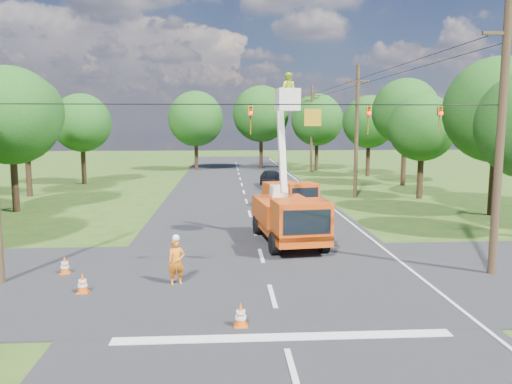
{
  "coord_description": "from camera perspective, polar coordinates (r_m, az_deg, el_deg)",
  "views": [
    {
      "loc": [
        -1.5,
        -15.63,
        5.64
      ],
      "look_at": [
        -0.14,
        6.39,
        2.6
      ],
      "focal_mm": 35.0,
      "sensor_mm": 36.0,
      "label": 1
    }
  ],
  "objects": [
    {
      "name": "signal_span",
      "position": [
        18.02,
        8.49,
        8.52
      ],
      "size": [
        18.0,
        0.29,
        1.07
      ],
      "color": "black",
      "rests_on": "ground"
    },
    {
      "name": "traffic_cone_4",
      "position": [
        20.25,
        -21.01,
        -7.81
      ],
      "size": [
        0.38,
        0.38,
        0.71
      ],
      "color": "#E0510B",
      "rests_on": "ground"
    },
    {
      "name": "ground_worker",
      "position": [
        17.85,
        -9.08,
        -7.89
      ],
      "size": [
        0.69,
        0.55,
        1.66
      ],
      "primitive_type": "imported",
      "rotation": [
        0.0,
        0.0,
        0.28
      ],
      "color": "orange",
      "rests_on": "ground"
    },
    {
      "name": "tree_far_a",
      "position": [
        60.74,
        -6.91,
        8.3
      ],
      "size": [
        6.6,
        6.6,
        9.5
      ],
      "color": "#382616",
      "rests_on": "ground"
    },
    {
      "name": "distant_car",
      "position": [
        44.66,
        1.79,
        1.57
      ],
      "size": [
        2.02,
        4.56,
        1.53
      ],
      "primitive_type": "imported",
      "rotation": [
        0.0,
        0.0,
        0.05
      ],
      "color": "black",
      "rests_on": "ground"
    },
    {
      "name": "tree_left_e",
      "position": [
        42.49,
        -24.91,
        8.27
      ],
      "size": [
        5.8,
        5.8,
        9.41
      ],
      "color": "#382616",
      "rests_on": "ground"
    },
    {
      "name": "road_main",
      "position": [
        36.11,
        -1.11,
        -1.15
      ],
      "size": [
        12.0,
        100.0,
        0.06
      ],
      "primitive_type": "cube",
      "color": "black",
      "rests_on": "ground"
    },
    {
      "name": "tree_far_b",
      "position": [
        62.81,
        0.59,
        8.9
      ],
      "size": [
        7.0,
        7.0,
        10.32
      ],
      "color": "#382616",
      "rests_on": "ground"
    },
    {
      "name": "tree_right_c",
      "position": [
        39.47,
        18.47,
        6.97
      ],
      "size": [
        5.0,
        5.0,
        7.83
      ],
      "color": "#382616",
      "rests_on": "ground"
    },
    {
      "name": "tree_right_d",
      "position": [
        47.53,
        16.73,
        8.76
      ],
      "size": [
        6.0,
        6.0,
        9.7
      ],
      "color": "#382616",
      "rests_on": "ground"
    },
    {
      "name": "tree_left_f",
      "position": [
        49.46,
        -19.3,
        7.46
      ],
      "size": [
        5.4,
        5.4,
        8.4
      ],
      "color": "#382616",
      "rests_on": "ground"
    },
    {
      "name": "pole_right_far",
      "position": [
        58.5,
        6.36,
        7.27
      ],
      "size": [
        1.8,
        0.3,
        10.0
      ],
      "color": "#4C3823",
      "rests_on": "ground"
    },
    {
      "name": "pole_right_near",
      "position": [
        20.28,
        26.14,
        5.54
      ],
      "size": [
        1.8,
        0.3,
        10.0
      ],
      "color": "#4C3823",
      "rests_on": "ground"
    },
    {
      "name": "edge_line",
      "position": [
        36.77,
        7.65,
        -1.05
      ],
      "size": [
        0.12,
        90.0,
        0.02
      ],
      "primitive_type": "cube",
      "color": "silver",
      "rests_on": "ground"
    },
    {
      "name": "traffic_cone_6",
      "position": [
        34.09,
        6.3,
        -1.12
      ],
      "size": [
        0.38,
        0.38,
        0.71
      ],
      "color": "#E0510B",
      "rests_on": "ground"
    },
    {
      "name": "bucket_truck",
      "position": [
        23.37,
        3.81,
        -1.97
      ],
      "size": [
        3.14,
        6.6,
        7.97
      ],
      "rotation": [
        0.0,
        0.0,
        0.12
      ],
      "color": "#CD450E",
      "rests_on": "ground"
    },
    {
      "name": "traffic_cone_0",
      "position": [
        14.28,
        -1.76,
        -13.86
      ],
      "size": [
        0.38,
        0.38,
        0.71
      ],
      "color": "#E0510B",
      "rests_on": "ground"
    },
    {
      "name": "stop_bar",
      "position": [
        13.73,
        3.18,
        -16.41
      ],
      "size": [
        9.0,
        0.45,
        0.02
      ],
      "primitive_type": "cube",
      "color": "silver",
      "rests_on": "ground"
    },
    {
      "name": "tree_right_b",
      "position": [
        33.93,
        25.87,
        8.41
      ],
      "size": [
        6.4,
        6.4,
        9.65
      ],
      "color": "#382616",
      "rests_on": "ground"
    },
    {
      "name": "traffic_cone_2",
      "position": [
        27.0,
        3.05,
        -3.45
      ],
      "size": [
        0.38,
        0.38,
        0.71
      ],
      "color": "#E0510B",
      "rests_on": "ground"
    },
    {
      "name": "tree_far_c",
      "position": [
        60.64,
        6.99,
        8.18
      ],
      "size": [
        6.2,
        6.2,
        9.18
      ],
      "color": "#382616",
      "rests_on": "ground"
    },
    {
      "name": "traffic_cone_3",
      "position": [
        17.84,
        -19.22,
        -9.83
      ],
      "size": [
        0.38,
        0.38,
        0.71
      ],
      "color": "#E0510B",
      "rests_on": "ground"
    },
    {
      "name": "ground",
      "position": [
        36.11,
        -1.11,
        -1.15
      ],
      "size": [
        140.0,
        140.0,
        0.0
      ],
      "primitive_type": "plane",
      "color": "#234D17",
      "rests_on": "ground"
    },
    {
      "name": "road_cross",
      "position": [
        18.57,
        1.28,
        -9.83
      ],
      "size": [
        56.0,
        10.0,
        0.07
      ],
      "primitive_type": "cube",
      "color": "black",
      "rests_on": "ground"
    },
    {
      "name": "pole_right_mid",
      "position": [
        38.94,
        11.43,
        6.9
      ],
      "size": [
        1.8,
        0.3,
        10.0
      ],
      "color": "#4C3823",
      "rests_on": "ground"
    },
    {
      "name": "traffic_cone_1",
      "position": [
        23.66,
        4.33,
        -5.08
      ],
      "size": [
        0.38,
        0.38,
        0.71
      ],
      "color": "#E0510B",
      "rests_on": "ground"
    },
    {
      "name": "tree_left_d",
      "position": [
        35.32,
        -26.27,
        7.83
      ],
      "size": [
        6.2,
        6.2,
        9.24
      ],
      "color": "#382616",
      "rests_on": "ground"
    },
    {
      "name": "second_truck",
      "position": [
        32.41,
        3.91,
        -0.32
      ],
      "size": [
        3.23,
        5.69,
        2.02
      ],
      "rotation": [
        0.0,
        0.0,
        0.25
      ],
      "color": "#CD450E",
      "rests_on": "ground"
    },
    {
      "name": "tree_right_e",
      "position": [
        54.81,
        12.8,
        7.83
      ],
      "size": [
        5.6,
        5.6,
        8.63
      ],
      "color": "#382616",
      "rests_on": "ground"
    }
  ]
}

